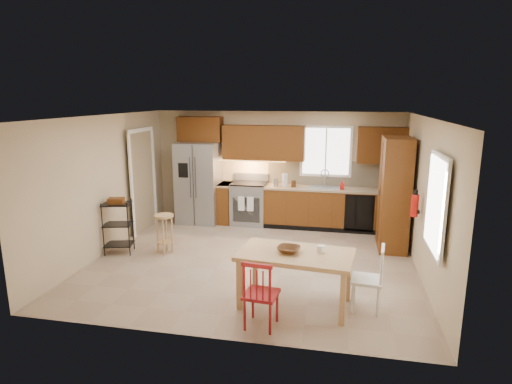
{
  "coord_description": "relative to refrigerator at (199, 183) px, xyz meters",
  "views": [
    {
      "loc": [
        1.44,
        -6.89,
        2.82
      ],
      "look_at": [
        -0.03,
        0.4,
        1.15
      ],
      "focal_mm": 30.0,
      "sensor_mm": 36.0,
      "label": 1
    }
  ],
  "objects": [
    {
      "name": "refrigerator",
      "position": [
        0.0,
        0.0,
        0.0
      ],
      "size": [
        0.92,
        0.75,
        1.82
      ],
      "primitive_type": "cube",
      "color": "gray",
      "rests_on": "floor"
    },
    {
      "name": "table_jar",
      "position": [
        2.92,
        -3.48,
        -0.13
      ],
      "size": [
        0.12,
        0.12,
        0.13
      ],
      "primitive_type": "cylinder",
      "rotation": [
        0.0,
        0.0,
        -0.11
      ],
      "color": "white",
      "rests_on": "dining_table"
    },
    {
      "name": "upper_right_block",
      "position": [
        3.95,
        0.2,
        0.92
      ],
      "size": [
        1.0,
        0.35,
        0.75
      ],
      "primitive_type": "cube",
      "color": "#5E2E0F",
      "rests_on": "wall_back"
    },
    {
      "name": "pantry",
      "position": [
        4.13,
        -0.93,
        0.14
      ],
      "size": [
        0.5,
        0.95,
        2.1
      ],
      "primitive_type": "cube",
      "color": "brown",
      "rests_on": "floor"
    },
    {
      "name": "soap_bottle",
      "position": [
        3.18,
        -0.02,
        0.09
      ],
      "size": [
        0.09,
        0.09,
        0.19
      ],
      "primitive_type": "imported",
      "color": "#BA130C",
      "rests_on": "base_cabinet_run"
    },
    {
      "name": "base_cabinet_narrow",
      "position": [
        0.6,
        0.08,
        -0.46
      ],
      "size": [
        0.3,
        0.6,
        0.9
      ],
      "primitive_type": "cube",
      "color": "brown",
      "rests_on": "floor"
    },
    {
      "name": "canister_steel",
      "position": [
        1.75,
        0.03,
        0.08
      ],
      "size": [
        0.11,
        0.11,
        0.18
      ],
      "primitive_type": "cylinder",
      "color": "gray",
      "rests_on": "base_cabinet_run"
    },
    {
      "name": "range_stove",
      "position": [
        1.15,
        0.06,
        -0.45
      ],
      "size": [
        0.76,
        0.63,
        0.92
      ],
      "primitive_type": "cube",
      "color": "gray",
      "rests_on": "floor"
    },
    {
      "name": "window_right",
      "position": [
        4.38,
        -3.27,
        0.54
      ],
      "size": [
        0.04,
        1.02,
        1.32
      ],
      "primitive_type": "cube",
      "color": "white",
      "rests_on": "wall_right"
    },
    {
      "name": "undercab_glow",
      "position": [
        1.15,
        0.17,
        0.52
      ],
      "size": [
        1.6,
        0.3,
        0.01
      ],
      "primitive_type": "cube",
      "color": "#FFBF66",
      "rests_on": "wall_back"
    },
    {
      "name": "upper_over_fridge",
      "position": [
        0.0,
        0.2,
        1.19
      ],
      "size": [
        1.0,
        0.35,
        0.55
      ],
      "primitive_type": "cube",
      "color": "#5E2E0F",
      "rests_on": "wall_back"
    },
    {
      "name": "wall_left",
      "position": [
        -1.05,
        -2.12,
        0.34
      ],
      "size": [
        0.02,
        5.0,
        2.5
      ],
      "primitive_type": "cube",
      "color": "#CCB793",
      "rests_on": "ground"
    },
    {
      "name": "utility_cart",
      "position": [
        -0.8,
        -2.21,
        -0.42
      ],
      "size": [
        0.57,
        0.49,
        0.98
      ],
      "primitive_type": null,
      "rotation": [
        0.0,
        0.0,
        0.25
      ],
      "color": "black",
      "rests_on": "floor"
    },
    {
      "name": "floor",
      "position": [
        1.7,
        -2.12,
        -0.91
      ],
      "size": [
        5.5,
        5.5,
        0.0
      ],
      "primitive_type": "plane",
      "color": "gray",
      "rests_on": "ground"
    },
    {
      "name": "wall_back",
      "position": [
        1.7,
        0.38,
        0.34
      ],
      "size": [
        5.5,
        0.02,
        2.5
      ],
      "primitive_type": "cube",
      "color": "#CCB793",
      "rests_on": "ground"
    },
    {
      "name": "bar_stool",
      "position": [
        0.02,
        -2.04,
        -0.55
      ],
      "size": [
        0.42,
        0.42,
        0.72
      ],
      "primitive_type": null,
      "rotation": [
        0.0,
        0.0,
        0.21
      ],
      "color": "tan",
      "rests_on": "floor"
    },
    {
      "name": "canister_wood",
      "position": [
        2.15,
        -0.0,
        0.06
      ],
      "size": [
        0.1,
        0.1,
        0.14
      ],
      "primitive_type": "cylinder",
      "color": "#472613",
      "rests_on": "base_cabinet_run"
    },
    {
      "name": "dishwasher",
      "position": [
        3.55,
        -0.22,
        -0.46
      ],
      "size": [
        0.6,
        0.02,
        0.78
      ],
      "primitive_type": "cube",
      "color": "black",
      "rests_on": "floor"
    },
    {
      "name": "dining_table",
      "position": [
        2.59,
        -3.58,
        -0.54
      ],
      "size": [
        1.61,
        1.02,
        0.74
      ],
      "primitive_type": null,
      "rotation": [
        0.0,
        0.0,
        -0.11
      ],
      "color": "tan",
      "rests_on": "floor"
    },
    {
      "name": "chair_red",
      "position": [
        2.24,
        -4.23,
        -0.46
      ],
      "size": [
        0.46,
        0.46,
        0.9
      ],
      "primitive_type": null,
      "rotation": [
        0.0,
        0.0,
        -0.11
      ],
      "color": "maroon",
      "rests_on": "floor"
    },
    {
      "name": "base_cabinet_run",
      "position": [
        2.99,
        0.08,
        -0.46
      ],
      "size": [
        2.92,
        0.6,
        0.9
      ],
      "primitive_type": "cube",
      "color": "brown",
      "rests_on": "floor"
    },
    {
      "name": "doorway",
      "position": [
        -0.97,
        -0.82,
        0.14
      ],
      "size": [
        0.04,
        0.95,
        2.1
      ],
      "primitive_type": "cube",
      "color": "#8C7A59",
      "rests_on": "wall_left"
    },
    {
      "name": "fire_extinguisher",
      "position": [
        4.33,
        -1.98,
        0.19
      ],
      "size": [
        0.12,
        0.12,
        0.36
      ],
      "primitive_type": "cylinder",
      "color": "#BA130C",
      "rests_on": "wall_right"
    },
    {
      "name": "sink",
      "position": [
        2.8,
        0.08,
        -0.05
      ],
      "size": [
        0.62,
        0.46,
        0.16
      ],
      "primitive_type": "cube",
      "color": "gray",
      "rests_on": "base_cabinet_run"
    },
    {
      "name": "wall_front",
      "position": [
        1.7,
        -4.62,
        0.34
      ],
      "size": [
        5.5,
        0.02,
        2.5
      ],
      "primitive_type": "cube",
      "color": "#CCB793",
      "rests_on": "ground"
    },
    {
      "name": "backsplash",
      "position": [
        2.99,
        0.36,
        0.27
      ],
      "size": [
        2.92,
        0.03,
        0.55
      ],
      "primitive_type": "cube",
      "color": "beige",
      "rests_on": "wall_back"
    },
    {
      "name": "chair_white",
      "position": [
        3.54,
        -3.53,
        -0.46
      ],
      "size": [
        0.46,
        0.46,
        0.9
      ],
      "primitive_type": null,
      "rotation": [
        0.0,
        0.0,
        1.46
      ],
      "color": "white",
      "rests_on": "floor"
    },
    {
      "name": "paper_towel",
      "position": [
        1.95,
        0.03,
        0.13
      ],
      "size": [
        0.12,
        0.12,
        0.28
      ],
      "primitive_type": "cylinder",
      "color": "white",
      "rests_on": "base_cabinet_run"
    },
    {
      "name": "upper_left_block",
      "position": [
        1.45,
        0.2,
        0.92
      ],
      "size": [
        1.8,
        0.35,
        0.75
      ],
      "primitive_type": "cube",
      "color": "#5E2E0F",
      "rests_on": "wall_back"
    },
    {
      "name": "ceiling",
      "position": [
        1.7,
        -2.12,
        1.59
      ],
      "size": [
        5.5,
        5.0,
        0.02
      ],
      "primitive_type": "cube",
      "color": "silver",
      "rests_on": "ground"
    },
    {
      "name": "wall_right",
      "position": [
        4.45,
        -2.12,
        0.34
      ],
      "size": [
        0.02,
        5.0,
        2.5
      ],
      "primitive_type": "cube",
      "color": "#CCB793",
      "rests_on": "ground"
    },
    {
      "name": "table_bowl",
      "position": [
        2.49,
        -3.58,
        -0.16
      ],
      "size": [
        0.34,
        0.34,
        0.08
      ],
      "primitive_type": "imported",
      "rotation": [
        0.0,
        0.0,
        -0.11
      ],
      "color": "#472613",
      "rests_on": "dining_table"
    },
    {
      "name": "window_back",
      "position": [
        2.8,
        0.35,
        0.74
      ],
      "size": [
        1.12,
        0.04,
        1.12
      ],
      "primitive_type": "cube",
      "color": "white",
      "rests_on": "wall_back"
    }
  ]
}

